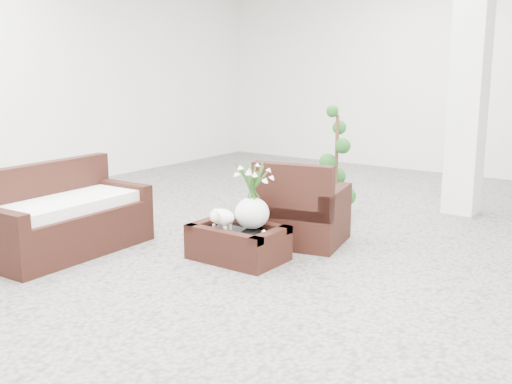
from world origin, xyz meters
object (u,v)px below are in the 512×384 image
Objects in this scene: loveseat at (66,209)px; coffee_table at (238,244)px; armchair at (303,201)px; topiary at (336,162)px.

coffee_table is at bearing -64.02° from loveseat.
armchair is (0.20, 0.89, 0.30)m from coffee_table.
armchair reaches higher than coffee_table.
coffee_table is 0.66× the size of topiary.
topiary is at bearing -28.55° from loveseat.
topiary reaches higher than armchair.
loveseat is (-1.57, -0.83, 0.30)m from coffee_table.
coffee_table is 2.21m from topiary.
topiary is at bearing -89.97° from armchair.
loveseat is 1.23× the size of topiary.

